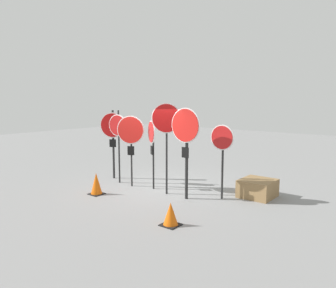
{
  "coord_description": "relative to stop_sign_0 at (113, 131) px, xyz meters",
  "views": [
    {
      "loc": [
        6.58,
        -7.6,
        2.77
      ],
      "look_at": [
        0.47,
        0.0,
        1.45
      ],
      "focal_mm": 35.0,
      "sensor_mm": 36.0,
      "label": 1
    }
  ],
  "objects": [
    {
      "name": "stop_sign_4",
      "position": [
        2.7,
        -0.35,
        0.37
      ],
      "size": [
        0.78,
        0.44,
        2.68
      ],
      "rotation": [
        0.0,
        0.0,
        0.5
      ],
      "color": "black",
      "rests_on": "ground"
    },
    {
      "name": "stop_sign_2",
      "position": [
        1.27,
        -0.38,
        0.01
      ],
      "size": [
        0.81,
        0.42,
        2.27
      ],
      "rotation": [
        0.0,
        0.0,
        0.46
      ],
      "color": "black",
      "rests_on": "ground"
    },
    {
      "name": "traffic_cone_1",
      "position": [
        1.09,
        -1.64,
        -1.37
      ],
      "size": [
        0.4,
        0.4,
        0.64
      ],
      "color": "black",
      "rests_on": "ground"
    },
    {
      "name": "stop_sign_1",
      "position": [
        0.61,
        -0.31,
        0.07
      ],
      "size": [
        0.7,
        0.15,
        2.43
      ],
      "rotation": [
        0.0,
        0.0,
        0.14
      ],
      "color": "black",
      "rests_on": "ground"
    },
    {
      "name": "storage_crate",
      "position": [
        4.9,
        1.09,
        -1.44
      ],
      "size": [
        0.91,
        0.96,
        0.5
      ],
      "color": "olive",
      "rests_on": "ground"
    },
    {
      "name": "stop_sign_6",
      "position": [
        4.19,
        0.26,
        -0.12
      ],
      "size": [
        0.7,
        0.12,
        2.09
      ],
      "rotation": [
        0.0,
        0.0,
        0.01
      ],
      "color": "black",
      "rests_on": "ground"
    },
    {
      "name": "stop_sign_3",
      "position": [
        1.98,
        -0.17,
        -0.08
      ],
      "size": [
        0.59,
        0.4,
        2.14
      ],
      "rotation": [
        0.0,
        0.0,
        -0.58
      ],
      "color": "black",
      "rests_on": "ground"
    },
    {
      "name": "stop_sign_0",
      "position": [
        0.0,
        0.0,
        0.0
      ],
      "size": [
        0.79,
        0.43,
        2.41
      ],
      "rotation": [
        0.0,
        0.0,
        0.49
      ],
      "color": "black",
      "rests_on": "ground"
    },
    {
      "name": "stop_sign_5",
      "position": [
        3.41,
        -0.38,
        0.11
      ],
      "size": [
        0.96,
        0.16,
        2.56
      ],
      "rotation": [
        0.0,
        0.0,
        -0.03
      ],
      "color": "black",
      "rests_on": "ground"
    },
    {
      "name": "ground_plane",
      "position": [
        2.03,
        -0.03,
        -1.69
      ],
      "size": [
        40.0,
        40.0,
        0.0
      ],
      "primitive_type": "plane",
      "color": "gray"
    },
    {
      "name": "traffic_cone_0",
      "position": [
        4.29,
        -2.16,
        -1.43
      ],
      "size": [
        0.4,
        0.4,
        0.52
      ],
      "color": "black",
      "rests_on": "ground"
    }
  ]
}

